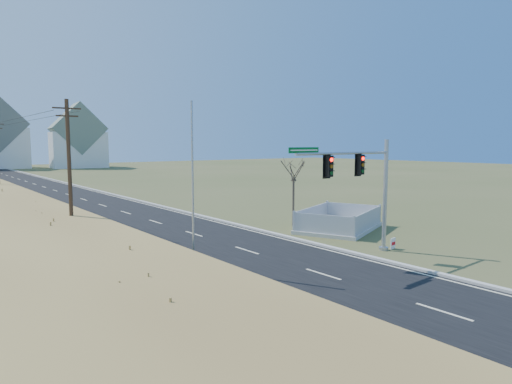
% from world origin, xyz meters
% --- Properties ---
extents(ground, '(260.00, 260.00, 0.00)m').
position_xyz_m(ground, '(0.00, 0.00, 0.00)').
color(ground, '#454C25').
rests_on(ground, ground).
extents(road, '(8.00, 180.00, 0.06)m').
position_xyz_m(road, '(0.00, 50.00, 0.03)').
color(road, black).
rests_on(road, ground).
extents(curb, '(0.30, 180.00, 0.18)m').
position_xyz_m(curb, '(4.15, 50.00, 0.09)').
color(curb, '#B2AFA8').
rests_on(curb, ground).
extents(utility_pole_near, '(1.80, 0.26, 9.00)m').
position_xyz_m(utility_pole_near, '(-6.50, 15.00, 4.68)').
color(utility_pole_near, '#422D1E').
rests_on(utility_pole_near, ground).
extents(condo_ne, '(14.12, 10.51, 16.52)m').
position_xyz_m(condo_ne, '(20.00, 104.00, 6.84)').
color(condo_ne, white).
rests_on(condo_ne, ground).
extents(traffic_signal_mast, '(7.95, 0.71, 6.33)m').
position_xyz_m(traffic_signal_mast, '(4.63, -0.62, 3.97)').
color(traffic_signal_mast, '#9EA0A5').
rests_on(traffic_signal_mast, ground).
extents(fence_enclosure, '(7.77, 6.67, 1.50)m').
position_xyz_m(fence_enclosure, '(9.13, 5.34, 0.29)').
color(fence_enclosure, '#B7B5AD').
rests_on(fence_enclosure, ground).
extents(open_sign, '(0.51, 0.12, 0.63)m').
position_xyz_m(open_sign, '(7.08, -0.71, 0.34)').
color(open_sign, white).
rests_on(open_sign, ground).
extents(flagpole, '(0.36, 0.36, 8.10)m').
position_xyz_m(flagpole, '(-4.30, 2.47, 3.23)').
color(flagpole, '#B7B5AD').
rests_on(flagpole, ground).
extents(bare_tree, '(2.00, 2.00, 5.30)m').
position_xyz_m(bare_tree, '(7.55, 8.43, 4.27)').
color(bare_tree, '#4C3F33').
rests_on(bare_tree, ground).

